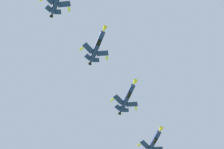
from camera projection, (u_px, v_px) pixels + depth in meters
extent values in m
cone|color=black|center=(52.00, 15.00, 149.93)|extent=(1.89, 2.01, 1.36)
cube|color=navy|center=(64.00, 4.00, 147.78)|extent=(4.34, 2.22, 0.39)
cube|color=yellow|center=(69.00, 9.00, 148.64)|extent=(0.69, 1.64, 0.26)
cube|color=navy|center=(58.00, 12.00, 149.35)|extent=(2.25, 1.76, 0.26)
cube|color=navy|center=(49.00, 9.00, 148.90)|extent=(2.76, 2.76, 0.26)
cube|color=yellow|center=(55.00, 7.00, 150.53)|extent=(1.33, 2.51, 2.61)
cylinder|color=navy|center=(97.00, 47.00, 157.38)|extent=(6.36, 11.68, 1.70)
cube|color=#141947|center=(97.00, 47.00, 156.98)|extent=(5.38, 9.83, 0.51)
cone|color=yellow|center=(104.00, 29.00, 153.89)|extent=(2.39, 2.83, 1.56)
cone|color=black|center=(91.00, 62.00, 160.68)|extent=(1.89, 2.01, 1.36)
ellipsoid|color=#192333|center=(100.00, 39.00, 156.64)|extent=(2.36, 3.40, 1.18)
cube|color=black|center=(99.00, 42.00, 155.63)|extent=(1.94, 2.48, 0.92)
cube|color=navy|center=(102.00, 53.00, 158.47)|extent=(4.34, 2.22, 0.51)
cube|color=yellow|center=(107.00, 58.00, 159.27)|extent=(0.70, 1.64, 0.28)
cube|color=navy|center=(88.00, 48.00, 157.83)|extent=(4.10, 4.47, 0.51)
cube|color=yellow|center=(82.00, 49.00, 158.12)|extent=(1.61, 1.44, 0.28)
cube|color=navy|center=(96.00, 60.00, 160.06)|extent=(2.25, 1.76, 0.32)
cube|color=navy|center=(88.00, 57.00, 159.69)|extent=(2.76, 2.77, 0.32)
cube|color=yellow|center=(93.00, 55.00, 161.29)|extent=(1.40, 2.54, 2.61)
cylinder|color=navy|center=(127.00, 98.00, 165.34)|extent=(6.36, 11.68, 1.70)
cube|color=#141947|center=(127.00, 99.00, 164.94)|extent=(5.38, 9.83, 0.50)
cone|color=yellow|center=(134.00, 83.00, 161.85)|extent=(2.39, 2.83, 1.56)
cone|color=black|center=(120.00, 112.00, 168.64)|extent=(1.89, 2.01, 1.36)
ellipsoid|color=#192333|center=(130.00, 92.00, 164.60)|extent=(2.36, 3.40, 1.17)
cube|color=black|center=(129.00, 95.00, 163.59)|extent=(1.94, 2.48, 0.91)
cube|color=navy|center=(132.00, 104.00, 166.44)|extent=(4.34, 2.22, 0.49)
cube|color=yellow|center=(136.00, 108.00, 167.25)|extent=(0.70, 1.64, 0.28)
cube|color=navy|center=(119.00, 100.00, 165.78)|extent=(4.10, 4.47, 0.49)
cube|color=yellow|center=(112.00, 100.00, 166.06)|extent=(1.61, 1.44, 0.28)
cube|color=navy|center=(126.00, 110.00, 168.03)|extent=(2.25, 1.76, 0.31)
cube|color=navy|center=(118.00, 107.00, 167.64)|extent=(2.76, 2.77, 0.31)
cube|color=yellow|center=(122.00, 105.00, 169.25)|extent=(1.39, 2.54, 2.61)
cylinder|color=navy|center=(153.00, 143.00, 176.09)|extent=(6.36, 11.68, 1.70)
cube|color=#141947|center=(153.00, 144.00, 175.68)|extent=(5.38, 9.83, 0.50)
cone|color=yellow|center=(160.00, 130.00, 172.59)|extent=(2.39, 2.83, 1.56)
ellipsoid|color=#192333|center=(156.00, 137.00, 175.35)|extent=(2.36, 3.40, 1.17)
cube|color=black|center=(155.00, 141.00, 174.34)|extent=(1.94, 2.48, 0.91)
cube|color=navy|center=(157.00, 149.00, 177.18)|extent=(4.34, 2.22, 0.49)
cube|color=navy|center=(145.00, 145.00, 176.52)|extent=(4.10, 4.47, 0.49)
cube|color=yellow|center=(139.00, 145.00, 176.80)|extent=(1.61, 1.44, 0.28)
cube|color=yellow|center=(148.00, 149.00, 180.00)|extent=(1.39, 2.54, 2.61)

